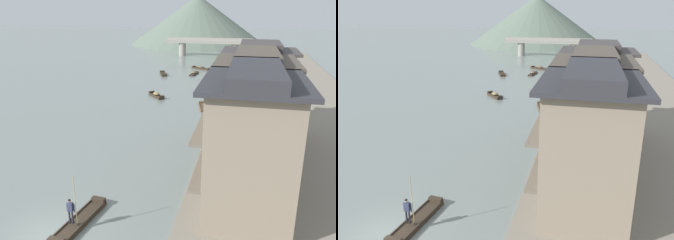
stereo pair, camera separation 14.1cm
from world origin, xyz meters
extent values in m
plane|color=gray|center=(0.00, 0.00, 0.00)|extent=(400.00, 400.00, 0.00)
cube|color=gray|center=(15.85, 30.00, 0.29)|extent=(18.00, 110.00, 0.59)
cube|color=#33281E|center=(1.16, 1.47, 0.13)|extent=(1.56, 4.83, 0.26)
cube|color=#33281E|center=(1.42, 3.68, 0.37)|extent=(0.95, 0.46, 0.23)
cube|color=#33281E|center=(0.90, -0.73, 0.37)|extent=(0.95, 0.46, 0.23)
cube|color=#33281E|center=(0.70, 1.53, 0.30)|extent=(0.57, 4.22, 0.08)
cube|color=#33281E|center=(1.63, 1.42, 0.30)|extent=(0.57, 4.22, 0.08)
cube|color=black|center=(0.98, 0.77, 0.51)|extent=(0.11, 0.22, 0.05)
cylinder|color=#232328|center=(0.98, 0.73, 0.93)|extent=(0.11, 0.11, 0.78)
cube|color=black|center=(1.16, 0.77, 0.51)|extent=(0.11, 0.22, 0.05)
cylinder|color=#232328|center=(1.16, 0.73, 0.93)|extent=(0.11, 0.11, 0.78)
cube|color=#2D334C|center=(1.07, 0.73, 1.58)|extent=(0.33, 0.21, 0.52)
cylinder|color=#2D334C|center=(0.86, 0.79, 1.51)|extent=(0.08, 0.08, 0.56)
cylinder|color=#2D334C|center=(1.28, 0.80, 1.51)|extent=(0.08, 0.08, 0.56)
sphere|color=#DBB28E|center=(1.07, 0.73, 1.98)|extent=(0.20, 0.20, 0.20)
sphere|color=black|center=(1.07, 0.72, 2.00)|extent=(0.18, 0.18, 0.18)
cylinder|color=tan|center=(1.37, 0.84, 2.03)|extent=(0.04, 0.04, 3.00)
cube|color=#232326|center=(5.38, 35.35, 0.14)|extent=(1.54, 5.37, 0.29)
cube|color=#232326|center=(5.61, 37.83, 0.42)|extent=(0.97, 0.45, 0.26)
cube|color=#232326|center=(5.14, 32.86, 0.42)|extent=(0.97, 0.45, 0.26)
cube|color=#232326|center=(4.90, 35.39, 0.33)|extent=(0.53, 4.78, 0.08)
cube|color=#232326|center=(5.86, 35.30, 0.33)|extent=(0.53, 4.78, 0.08)
ellipsoid|color=brown|center=(5.38, 35.35, 0.55)|extent=(1.06, 1.40, 0.52)
cube|color=brown|center=(5.16, 27.71, 0.11)|extent=(1.78, 3.87, 0.21)
cube|color=brown|center=(4.77, 29.39, 0.31)|extent=(0.93, 0.55, 0.19)
cube|color=brown|center=(5.54, 26.03, 0.31)|extent=(0.93, 0.55, 0.19)
cube|color=brown|center=(4.72, 27.61, 0.25)|extent=(0.81, 3.19, 0.08)
cube|color=brown|center=(5.59, 27.81, 0.25)|extent=(0.81, 3.19, 0.08)
cube|color=#33281E|center=(-2.14, 31.73, 0.14)|extent=(2.91, 3.17, 0.29)
cube|color=#33281E|center=(-1.12, 30.55, 0.42)|extent=(0.84, 0.80, 0.26)
cube|color=#33281E|center=(-3.16, 32.90, 0.42)|extent=(0.84, 0.80, 0.26)
cube|color=#33281E|center=(-1.83, 31.99, 0.33)|extent=(1.97, 2.26, 0.08)
cube|color=#33281E|center=(-2.45, 31.46, 0.33)|extent=(1.97, 2.26, 0.08)
ellipsoid|color=olive|center=(-2.14, 31.73, 0.51)|extent=(1.35, 1.38, 0.44)
cube|color=#33281E|center=(0.43, 49.91, 0.09)|extent=(1.34, 3.84, 0.18)
cube|color=#33281E|center=(0.68, 51.63, 0.26)|extent=(0.78, 0.46, 0.16)
cube|color=#33281E|center=(0.19, 48.19, 0.26)|extent=(0.78, 0.46, 0.16)
cube|color=#33281E|center=(0.07, 49.96, 0.22)|extent=(0.54, 3.25, 0.08)
cube|color=#33281E|center=(0.80, 49.86, 0.22)|extent=(0.54, 3.25, 0.08)
ellipsoid|color=brown|center=(0.43, 49.91, 0.38)|extent=(0.88, 1.13, 0.41)
cube|color=#33281E|center=(-5.16, 48.18, 0.14)|extent=(2.21, 3.73, 0.28)
cube|color=#33281E|center=(-5.76, 49.73, 0.40)|extent=(0.95, 0.65, 0.25)
cube|color=#33281E|center=(-4.56, 46.63, 0.40)|extent=(0.95, 0.65, 0.25)
cube|color=#33281E|center=(-5.58, 48.02, 0.32)|extent=(1.20, 2.94, 0.08)
cube|color=#33281E|center=(-4.75, 48.34, 0.32)|extent=(1.20, 2.94, 0.08)
cube|color=#33281E|center=(0.93, 55.85, 0.13)|extent=(4.10, 2.94, 0.26)
cube|color=#33281E|center=(2.61, 54.87, 0.38)|extent=(0.75, 0.92, 0.24)
cube|color=#33281E|center=(-0.75, 56.83, 0.38)|extent=(0.75, 0.92, 0.24)
cube|color=#33281E|center=(1.15, 56.23, 0.30)|extent=(3.23, 1.93, 0.08)
cube|color=#33281E|center=(0.71, 55.47, 0.30)|extent=(3.23, 1.93, 0.08)
ellipsoid|color=brown|center=(0.93, 55.85, 0.50)|extent=(1.48, 1.35, 0.47)
cube|color=gray|center=(10.80, 4.50, 4.49)|extent=(4.76, 6.71, 7.80)
cube|color=#6E6151|center=(8.07, 4.50, 3.19)|extent=(0.70, 6.71, 0.16)
cube|color=#6E6151|center=(8.07, 4.50, 5.79)|extent=(0.70, 6.71, 0.16)
cube|color=#2D2D33|center=(10.80, 4.50, 8.51)|extent=(5.66, 7.61, 0.24)
cube|color=#2D2D33|center=(10.80, 4.50, 8.98)|extent=(2.86, 7.61, 0.70)
cube|color=gray|center=(10.94, 11.65, 4.49)|extent=(5.04, 6.54, 7.80)
cube|color=#6E6151|center=(8.07, 11.65, 3.19)|extent=(0.70, 6.54, 0.16)
cube|color=#6E6151|center=(8.07, 11.65, 5.79)|extent=(0.70, 6.54, 0.16)
cube|color=#4C4238|center=(10.94, 11.65, 8.51)|extent=(5.94, 7.44, 0.24)
cube|color=#4C4238|center=(10.94, 11.65, 8.98)|extent=(3.03, 7.44, 0.70)
cube|color=#75604C|center=(11.32, 18.08, 4.49)|extent=(5.80, 4.55, 7.80)
cube|color=brown|center=(8.07, 18.08, 3.19)|extent=(0.70, 4.55, 0.16)
cube|color=brown|center=(8.07, 18.08, 5.79)|extent=(0.70, 4.55, 0.16)
cube|color=#3D3838|center=(11.32, 18.08, 8.51)|extent=(6.70, 5.45, 0.24)
cube|color=#3D3838|center=(11.32, 18.08, 8.98)|extent=(3.48, 5.45, 0.70)
cube|color=gray|center=(0.00, 75.40, 3.62)|extent=(22.40, 2.40, 0.60)
cylinder|color=gray|center=(-6.72, 75.40, 1.66)|extent=(1.80, 1.80, 3.32)
cylinder|color=gray|center=(6.72, 75.40, 1.66)|extent=(1.80, 1.80, 3.32)
cube|color=gray|center=(0.00, 76.40, 4.27)|extent=(22.40, 0.30, 0.70)
cone|color=#5B6B5B|center=(-7.32, 105.82, 7.91)|extent=(45.32, 45.32, 15.83)
camera|label=1|loc=(10.35, -14.61, 12.40)|focal=36.98mm
camera|label=2|loc=(10.49, -14.57, 12.40)|focal=36.98mm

